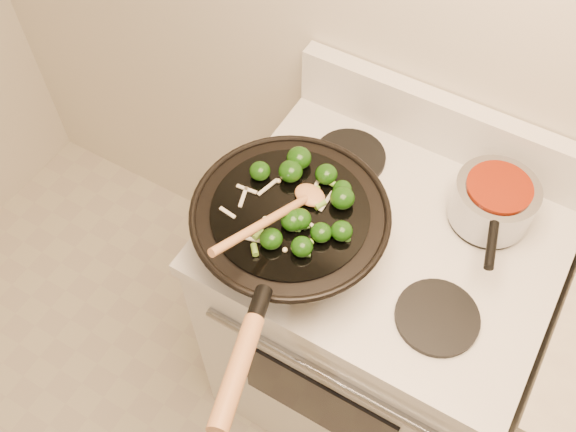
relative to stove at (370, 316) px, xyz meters
The scene contains 5 objects.
stove is the anchor object (origin of this frame).
wok 0.59m from the stove, 138.44° to the right, with size 0.43×0.70×0.22m.
stirfry 0.64m from the stove, 141.70° to the right, with size 0.28×0.28×0.05m.
wooden_spoon 0.68m from the stove, 133.43° to the right, with size 0.10×0.32×0.14m.
saucepan 0.57m from the stove, 38.80° to the left, with size 0.19×0.30×0.11m.
Camera 1 is at (0.04, 0.35, 2.17)m, focal length 40.00 mm.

